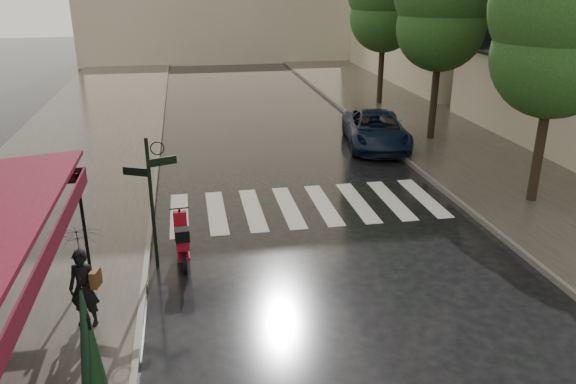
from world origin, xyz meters
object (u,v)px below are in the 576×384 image
object	(u,v)px
pedestrian_with_umbrella	(78,249)
parasol_back	(89,345)
scooter	(182,242)
parked_car	(376,130)

from	to	relation	value
pedestrian_with_umbrella	parasol_back	size ratio (longest dim) A/B	1.01
scooter	parked_car	xyz separation A→B (m)	(7.60, 8.50, 0.15)
parasol_back	pedestrian_with_umbrella	bearing A→B (deg)	101.13
pedestrian_with_umbrella	scooter	distance (m)	3.26
parasol_back	parked_car	bearing A→B (deg)	56.60
parked_car	pedestrian_with_umbrella	bearing A→B (deg)	-120.84
scooter	pedestrian_with_umbrella	bearing A→B (deg)	-128.82
parked_car	scooter	bearing A→B (deg)	-122.06
pedestrian_with_umbrella	parasol_back	world-z (taller)	pedestrian_with_umbrella
pedestrian_with_umbrella	scooter	world-z (taller)	pedestrian_with_umbrella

